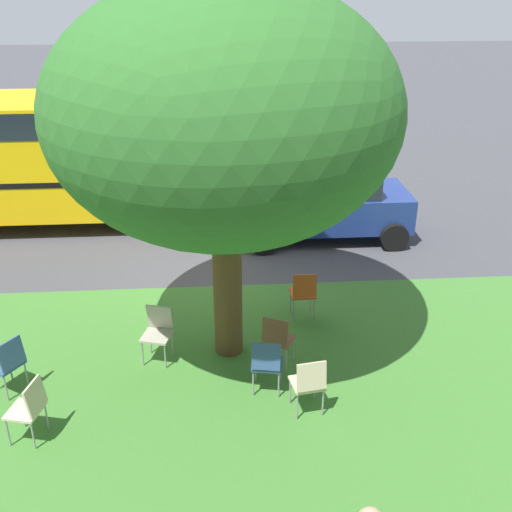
# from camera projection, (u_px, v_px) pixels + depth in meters

# --- Properties ---
(ground) EXTENTS (80.00, 80.00, 0.00)m
(ground) POSITION_uv_depth(u_px,v_px,m) (214.00, 281.00, 11.83)
(ground) COLOR #424247
(grass_verge) EXTENTS (48.00, 6.00, 0.01)m
(grass_verge) POSITION_uv_depth(u_px,v_px,m) (216.00, 383.00, 8.95)
(grass_verge) COLOR #3D752D
(grass_verge) RESTS_ON ground
(street_tree) EXTENTS (4.77, 4.77, 5.52)m
(street_tree) POSITION_uv_depth(u_px,v_px,m) (224.00, 114.00, 8.13)
(street_tree) COLOR brown
(street_tree) RESTS_ON ground
(chair_0) EXTENTS (0.55, 0.56, 0.88)m
(chair_0) POSITION_uv_depth(u_px,v_px,m) (277.00, 338.00, 9.10)
(chair_0) COLOR brown
(chair_0) RESTS_ON ground
(chair_1) EXTENTS (0.49, 0.49, 0.88)m
(chair_1) POSITION_uv_depth(u_px,v_px,m) (267.00, 362.00, 8.54)
(chair_1) COLOR #335184
(chair_1) RESTS_ON ground
(chair_2) EXTENTS (0.48, 0.48, 0.88)m
(chair_2) POSITION_uv_depth(u_px,v_px,m) (309.00, 382.00, 8.14)
(chair_2) COLOR beige
(chair_2) RESTS_ON ground
(chair_3) EXTENTS (0.51, 0.50, 0.88)m
(chair_3) POSITION_uv_depth(u_px,v_px,m) (29.00, 406.00, 7.69)
(chair_3) COLOR beige
(chair_3) RESTS_ON ground
(chair_4) EXTENTS (0.43, 0.43, 0.88)m
(chair_4) POSITION_uv_depth(u_px,v_px,m) (303.00, 291.00, 10.40)
(chair_4) COLOR #C64C1E
(chair_4) RESTS_ON ground
(chair_5) EXTENTS (0.51, 0.52, 0.88)m
(chair_5) POSITION_uv_depth(u_px,v_px,m) (158.00, 329.00, 9.31)
(chair_5) COLOR #ADA393
(chair_5) RESTS_ON ground
(chair_6) EXTENTS (0.58, 0.58, 0.88)m
(chair_6) POSITION_uv_depth(u_px,v_px,m) (8.00, 361.00, 8.55)
(chair_6) COLOR #335184
(chair_6) RESTS_ON ground
(parked_car) EXTENTS (3.70, 1.92, 1.65)m
(parked_car) POSITION_uv_depth(u_px,v_px,m) (325.00, 201.00, 13.47)
(parked_car) COLOR navy
(parked_car) RESTS_ON ground
(school_bus) EXTENTS (10.40, 2.80, 2.88)m
(school_bus) POSITION_uv_depth(u_px,v_px,m) (5.00, 149.00, 13.86)
(school_bus) COLOR yellow
(school_bus) RESTS_ON ground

